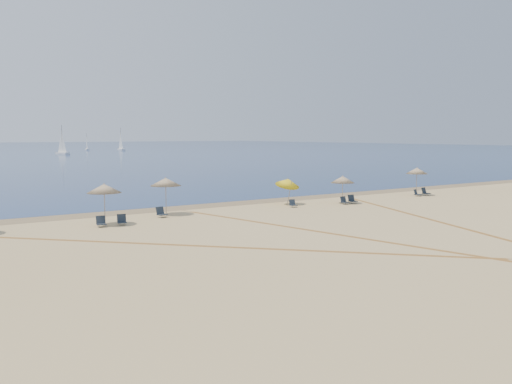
% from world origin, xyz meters
% --- Properties ---
extents(ground, '(160.00, 160.00, 0.00)m').
position_xyz_m(ground, '(0.00, 0.00, 0.00)').
color(ground, tan).
rests_on(ground, ground).
extents(wet_sand, '(500.00, 500.00, 0.00)m').
position_xyz_m(wet_sand, '(0.00, 24.00, 0.00)').
color(wet_sand, olive).
rests_on(wet_sand, ground).
extents(umbrella_1, '(2.12, 2.12, 2.62)m').
position_xyz_m(umbrella_1, '(-11.82, 19.13, 2.28)').
color(umbrella_1, gray).
rests_on(umbrella_1, ground).
extents(umbrella_2, '(2.16, 2.16, 2.65)m').
position_xyz_m(umbrella_2, '(-6.83, 21.10, 2.31)').
color(umbrella_2, gray).
rests_on(umbrella_2, ground).
extents(umbrella_3, '(1.96, 2.03, 2.35)m').
position_xyz_m(umbrella_3, '(3.63, 20.89, 1.80)').
color(umbrella_3, gray).
rests_on(umbrella_3, ground).
extents(umbrella_4, '(1.93, 1.93, 2.30)m').
position_xyz_m(umbrella_4, '(7.80, 19.01, 1.96)').
color(umbrella_4, gray).
rests_on(umbrella_4, ground).
extents(umbrella_5, '(2.00, 2.00, 2.61)m').
position_xyz_m(umbrella_5, '(17.64, 19.76, 2.27)').
color(umbrella_5, gray).
rests_on(umbrella_5, ground).
extents(chair_1, '(0.64, 0.72, 0.66)m').
position_xyz_m(chair_1, '(-12.25, 18.57, 0.29)').
color(chair_1, black).
rests_on(chair_1, ground).
extents(chair_2, '(0.69, 0.76, 0.66)m').
position_xyz_m(chair_2, '(-10.96, 18.55, 0.29)').
color(chair_2, black).
rests_on(chair_2, ground).
extents(chair_3, '(0.69, 0.77, 0.70)m').
position_xyz_m(chair_3, '(-7.61, 20.18, 0.31)').
color(chair_3, black).
rests_on(chair_3, ground).
extents(chair_4, '(0.59, 0.66, 0.60)m').
position_xyz_m(chair_4, '(3.02, 19.40, 0.26)').
color(chair_4, black).
rests_on(chair_4, ground).
extents(chair_5, '(0.54, 0.62, 0.62)m').
position_xyz_m(chair_5, '(7.56, 18.53, 0.27)').
color(chair_5, black).
rests_on(chair_5, ground).
extents(chair_6, '(0.67, 0.75, 0.69)m').
position_xyz_m(chair_6, '(8.54, 18.65, 0.30)').
color(chair_6, black).
rests_on(chair_6, ground).
extents(chair_7, '(0.66, 0.72, 0.62)m').
position_xyz_m(chair_7, '(17.10, 19.22, 0.27)').
color(chair_7, black).
rests_on(chair_7, ground).
extents(chair_8, '(0.70, 0.79, 0.73)m').
position_xyz_m(chair_8, '(18.23, 19.21, 0.32)').
color(chair_8, black).
rests_on(chair_8, ground).
extents(sailboat_0, '(1.56, 5.48, 8.11)m').
position_xyz_m(sailboat_0, '(45.81, 178.22, 2.45)').
color(sailboat_0, white).
rests_on(sailboat_0, ocean).
extents(sailboat_1, '(1.66, 4.32, 6.27)m').
position_xyz_m(sailboat_1, '(36.65, 188.68, 1.90)').
color(sailboat_1, white).
rests_on(sailboat_1, ocean).
extents(sailboat_2, '(2.91, 5.79, 8.37)m').
position_xyz_m(sailboat_2, '(17.49, 147.18, 2.53)').
color(sailboat_2, white).
rests_on(sailboat_2, ocean).
extents(tire_tracks, '(53.74, 40.38, 0.00)m').
position_xyz_m(tire_tracks, '(-1.55, 8.55, 0.00)').
color(tire_tracks, tan).
rests_on(tire_tracks, ground).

